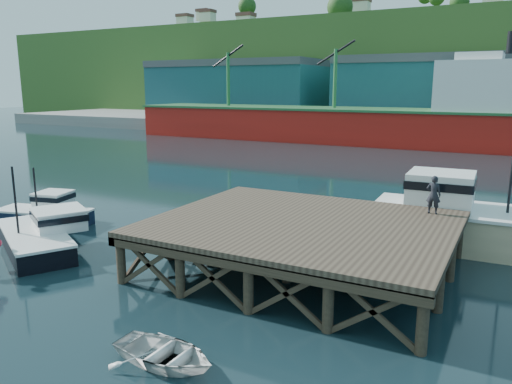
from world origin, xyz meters
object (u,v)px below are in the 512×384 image
Objects in this scene: trawler at (489,219)px; dinghy at (164,353)px; dockworker at (433,195)px; boat_navy at (47,212)px; boat_black at (41,235)px.

dinghy is at bearing -117.66° from trawler.
trawler is at bearing -127.95° from dockworker.
boat_navy is at bearing 11.90° from dockworker.
dinghy is (15.01, -8.53, -0.34)m from boat_navy.
boat_navy reaches higher than dinghy.
dockworker reaches higher than dinghy.
boat_black reaches higher than boat_navy.
trawler reaches higher than boat_black.
boat_navy is 23.21m from trawler.
boat_navy is 0.50× the size of trawler.
dinghy is at bearing 68.74° from dockworker.
trawler is 6.63× the size of dockworker.
dinghy is 13.67m from dockworker.
boat_navy is 1.78× the size of dinghy.
boat_navy is at bearing 61.45° from dinghy.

